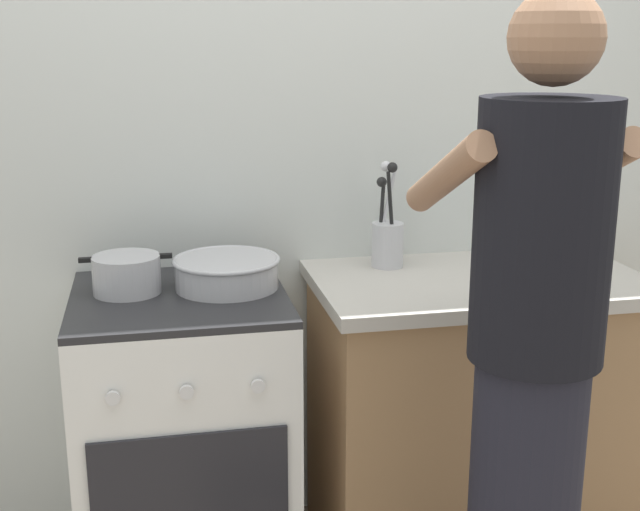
{
  "coord_description": "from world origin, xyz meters",
  "views": [
    {
      "loc": [
        -0.41,
        -2.11,
        1.6
      ],
      "look_at": [
        0.05,
        0.12,
        1.0
      ],
      "focal_mm": 46.64,
      "sensor_mm": 36.0,
      "label": 1
    }
  ],
  "objects_px": {
    "utensil_crock": "(387,239)",
    "pot": "(127,274)",
    "mixing_bowl": "(227,271)",
    "person": "(532,373)",
    "stove_range": "(185,441)"
  },
  "relations": [
    {
      "from": "utensil_crock",
      "to": "pot",
      "type": "bearing_deg",
      "value": -171.42
    },
    {
      "from": "mixing_bowl",
      "to": "person",
      "type": "height_order",
      "value": "person"
    },
    {
      "from": "mixing_bowl",
      "to": "person",
      "type": "xyz_separation_m",
      "value": [
        0.63,
        -0.68,
        -0.09
      ]
    },
    {
      "from": "pot",
      "to": "utensil_crock",
      "type": "distance_m",
      "value": 0.81
    },
    {
      "from": "person",
      "to": "mixing_bowl",
      "type": "bearing_deg",
      "value": 132.68
    },
    {
      "from": "mixing_bowl",
      "to": "person",
      "type": "bearing_deg",
      "value": -47.32
    },
    {
      "from": "stove_range",
      "to": "mixing_bowl",
      "type": "relative_size",
      "value": 2.9
    },
    {
      "from": "pot",
      "to": "mixing_bowl",
      "type": "relative_size",
      "value": 0.83
    },
    {
      "from": "mixing_bowl",
      "to": "person",
      "type": "relative_size",
      "value": 0.18
    },
    {
      "from": "person",
      "to": "stove_range",
      "type": "bearing_deg",
      "value": 140.24
    },
    {
      "from": "stove_range",
      "to": "utensil_crock",
      "type": "distance_m",
      "value": 0.87
    },
    {
      "from": "stove_range",
      "to": "utensil_crock",
      "type": "height_order",
      "value": "utensil_crock"
    },
    {
      "from": "stove_range",
      "to": "person",
      "type": "height_order",
      "value": "person"
    },
    {
      "from": "stove_range",
      "to": "mixing_bowl",
      "type": "distance_m",
      "value": 0.52
    },
    {
      "from": "mixing_bowl",
      "to": "utensil_crock",
      "type": "height_order",
      "value": "utensil_crock"
    }
  ]
}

